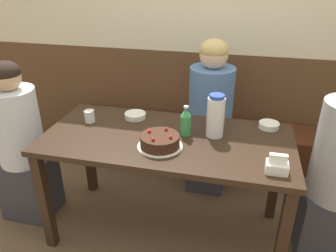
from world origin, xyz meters
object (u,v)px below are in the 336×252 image
object	(u,v)px
birthday_cake	(160,141)
bowl_rice_small	(269,125)
person_grey_tee	(210,120)
napkin_holder	(277,166)
person_teal_shirt	(22,149)
glass_water_tall	(90,116)
bench_seat	(189,145)
water_pitcher	(216,116)
soju_bottle	(186,121)
bowl_soup_white	(135,115)

from	to	relation	value
birthday_cake	bowl_rice_small	bearing A→B (deg)	32.61
bowl_rice_small	person_grey_tee	distance (m)	0.56
napkin_holder	person_teal_shirt	size ratio (longest dim) A/B	0.09
napkin_holder	glass_water_tall	xyz separation A→B (m)	(-1.18, 0.33, 0.00)
bench_seat	birthday_cake	world-z (taller)	birthday_cake
napkin_holder	person_grey_tee	world-z (taller)	person_grey_tee
water_pitcher	soju_bottle	size ratio (longest dim) A/B	1.38
bench_seat	person_grey_tee	xyz separation A→B (m)	(0.20, -0.21, 0.37)
bowl_rice_small	person_grey_tee	bearing A→B (deg)	139.98
person_grey_tee	bowl_soup_white	bearing A→B (deg)	-49.87
bench_seat	soju_bottle	distance (m)	0.99
soju_bottle	bowl_rice_small	size ratio (longest dim) A/B	1.50
bowl_soup_white	person_grey_tee	distance (m)	0.64
bench_seat	water_pitcher	bearing A→B (deg)	-69.30
birthday_cake	soju_bottle	size ratio (longest dim) A/B	1.36
bowl_rice_small	glass_water_tall	bearing A→B (deg)	-171.07
napkin_holder	bench_seat	bearing A→B (deg)	120.48
napkin_holder	person_teal_shirt	bearing A→B (deg)	173.20
person_grey_tee	birthday_cake	bearing A→B (deg)	-15.55
birthday_cake	napkin_holder	distance (m)	0.65
birthday_cake	water_pitcher	bearing A→B (deg)	36.26
bench_seat	glass_water_tall	size ratio (longest dim) A/B	26.33
water_pitcher	person_teal_shirt	world-z (taller)	person_teal_shirt
birthday_cake	glass_water_tall	xyz separation A→B (m)	(-0.54, 0.21, 0.00)
soju_bottle	bowl_soup_white	world-z (taller)	soju_bottle
glass_water_tall	napkin_holder	bearing A→B (deg)	-15.60
soju_bottle	water_pitcher	bearing A→B (deg)	11.18
bench_seat	water_pitcher	size ratio (longest dim) A/B	7.94
soju_bottle	glass_water_tall	world-z (taller)	soju_bottle
bowl_soup_white	person_teal_shirt	distance (m)	0.82
bench_seat	water_pitcher	world-z (taller)	water_pitcher
bowl_soup_white	glass_water_tall	size ratio (longest dim) A/B	1.81
birthday_cake	person_teal_shirt	bearing A→B (deg)	175.37
bowl_rice_small	soju_bottle	bearing A→B (deg)	-156.59
glass_water_tall	soju_bottle	bearing A→B (deg)	-3.15
bowl_rice_small	person_grey_tee	world-z (taller)	person_grey_tee
napkin_holder	glass_water_tall	size ratio (longest dim) A/B	1.37
soju_bottle	glass_water_tall	size ratio (longest dim) A/B	2.40
bowl_soup_white	person_teal_shirt	bearing A→B (deg)	-160.49
bench_seat	napkin_holder	distance (m)	1.36
soju_bottle	bench_seat	bearing A→B (deg)	97.73
water_pitcher	napkin_holder	bearing A→B (deg)	-43.21
bench_seat	person_teal_shirt	size ratio (longest dim) A/B	1.83
birthday_cake	bowl_rice_small	distance (m)	0.74
napkin_holder	glass_water_tall	world-z (taller)	napkin_holder
person_grey_tee	person_teal_shirt	bearing A→B (deg)	-61.45
person_grey_tee	soju_bottle	bearing A→B (deg)	-9.16
soju_bottle	person_grey_tee	bearing A→B (deg)	80.84
soju_bottle	person_teal_shirt	world-z (taller)	person_teal_shirt
person_teal_shirt	water_pitcher	bearing A→B (deg)	5.76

